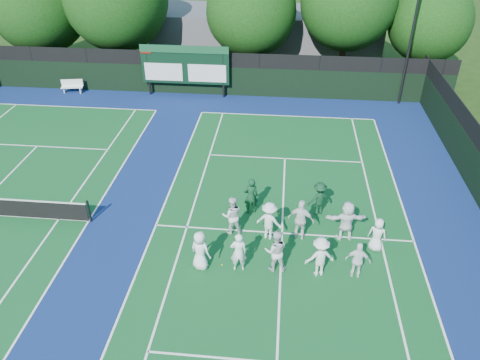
# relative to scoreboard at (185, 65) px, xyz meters

# --- Properties ---
(ground) EXTENTS (120.00, 120.00, 0.00)m
(ground) POSITION_rel_scoreboard_xyz_m (7.01, -15.59, -2.19)
(ground) COLOR #1B340E
(ground) RESTS_ON ground
(court_apron) EXTENTS (34.00, 32.00, 0.01)m
(court_apron) POSITION_rel_scoreboard_xyz_m (1.01, -14.59, -2.19)
(court_apron) COLOR navy
(court_apron) RESTS_ON ground
(near_court) EXTENTS (11.05, 23.85, 0.01)m
(near_court) POSITION_rel_scoreboard_xyz_m (7.01, -14.59, -2.18)
(near_court) COLOR #105122
(near_court) RESTS_ON ground
(back_fence) EXTENTS (34.00, 0.08, 3.00)m
(back_fence) POSITION_rel_scoreboard_xyz_m (1.01, 0.41, -0.83)
(back_fence) COLOR black
(back_fence) RESTS_ON ground
(scoreboard) EXTENTS (6.00, 0.21, 3.55)m
(scoreboard) POSITION_rel_scoreboard_xyz_m (0.00, 0.00, 0.00)
(scoreboard) COLOR black
(scoreboard) RESTS_ON ground
(clubhouse) EXTENTS (18.00, 6.00, 4.00)m
(clubhouse) POSITION_rel_scoreboard_xyz_m (5.01, 8.41, -0.19)
(clubhouse) COLOR #58585D
(clubhouse) RESTS_ON ground
(light_pole_right) EXTENTS (1.20, 0.30, 10.12)m
(light_pole_right) POSITION_rel_scoreboard_xyz_m (14.51, 0.11, 4.11)
(light_pole_right) COLOR black
(light_pole_right) RESTS_ON ground
(bench) EXTENTS (1.54, 0.67, 0.94)m
(bench) POSITION_rel_scoreboard_xyz_m (-8.15, -0.22, -1.68)
(bench) COLOR white
(bench) RESTS_ON ground
(tree_a) EXTENTS (7.01, 7.01, 8.51)m
(tree_a) POSITION_rel_scoreboard_xyz_m (-11.41, 3.99, 2.63)
(tree_a) COLOR black
(tree_a) RESTS_ON ground
(tree_b) EXTENTS (7.47, 7.47, 9.33)m
(tree_b) POSITION_rel_scoreboard_xyz_m (-5.44, 3.99, 3.21)
(tree_b) COLOR black
(tree_b) RESTS_ON ground
(tree_c) EXTENTS (6.39, 6.39, 8.12)m
(tree_c) POSITION_rel_scoreboard_xyz_m (4.29, 3.99, 2.57)
(tree_c) COLOR black
(tree_c) RESTS_ON ground
(tree_d) EXTENTS (6.60, 6.60, 8.99)m
(tree_d) POSITION_rel_scoreboard_xyz_m (11.00, 3.99, 3.32)
(tree_d) COLOR black
(tree_d) RESTS_ON ground
(tree_e) EXTENTS (5.66, 5.66, 7.35)m
(tree_e) POSITION_rel_scoreboard_xyz_m (16.66, 3.99, 2.18)
(tree_e) COLOR black
(tree_e) RESTS_ON ground
(tennis_ball_0) EXTENTS (0.07, 0.07, 0.07)m
(tennis_ball_0) POSITION_rel_scoreboard_xyz_m (4.73, -16.80, -2.16)
(tennis_ball_0) COLOR #B0C417
(tennis_ball_0) RESTS_ON ground
(tennis_ball_1) EXTENTS (0.07, 0.07, 0.07)m
(tennis_ball_1) POSITION_rel_scoreboard_xyz_m (9.69, -13.57, -2.16)
(tennis_ball_1) COLOR #B0C417
(tennis_ball_1) RESTS_ON ground
(tennis_ball_2) EXTENTS (0.07, 0.07, 0.07)m
(tennis_ball_2) POSITION_rel_scoreboard_xyz_m (8.62, -15.63, -2.16)
(tennis_ball_2) COLOR #B0C417
(tennis_ball_2) RESTS_ON ground
(tennis_ball_4) EXTENTS (0.07, 0.07, 0.07)m
(tennis_ball_4) POSITION_rel_scoreboard_xyz_m (6.86, -13.23, -2.16)
(tennis_ball_4) COLOR #B0C417
(tennis_ball_4) RESTS_ON ground
(player_front_0) EXTENTS (0.98, 0.84, 1.69)m
(player_front_0) POSITION_rel_scoreboard_xyz_m (3.94, -16.97, -1.34)
(player_front_0) COLOR white
(player_front_0) RESTS_ON ground
(player_front_1) EXTENTS (0.68, 0.49, 1.72)m
(player_front_1) POSITION_rel_scoreboard_xyz_m (5.39, -16.93, -1.33)
(player_front_1) COLOR white
(player_front_1) RESTS_ON ground
(player_front_2) EXTENTS (0.93, 0.76, 1.81)m
(player_front_2) POSITION_rel_scoreboard_xyz_m (6.78, -16.77, -1.29)
(player_front_2) COLOR silver
(player_front_2) RESTS_ON ground
(player_front_3) EXTENTS (1.23, 0.89, 1.71)m
(player_front_3) POSITION_rel_scoreboard_xyz_m (8.44, -16.89, -1.33)
(player_front_3) COLOR white
(player_front_3) RESTS_ON ground
(player_front_4) EXTENTS (0.96, 0.51, 1.57)m
(player_front_4) POSITION_rel_scoreboard_xyz_m (9.85, -16.86, -1.41)
(player_front_4) COLOR white
(player_front_4) RESTS_ON ground
(player_back_0) EXTENTS (0.98, 0.83, 1.78)m
(player_back_0) POSITION_rel_scoreboard_xyz_m (4.89, -14.71, -1.30)
(player_back_0) COLOR silver
(player_back_0) RESTS_ON ground
(player_back_1) EXTENTS (1.27, 0.96, 1.74)m
(player_back_1) POSITION_rel_scoreboard_xyz_m (6.46, -14.91, -1.32)
(player_back_1) COLOR white
(player_back_1) RESTS_ON ground
(player_back_2) EXTENTS (1.17, 0.70, 1.87)m
(player_back_2) POSITION_rel_scoreboard_xyz_m (7.75, -14.78, -1.26)
(player_back_2) COLOR white
(player_back_2) RESTS_ON ground
(player_back_3) EXTENTS (1.75, 0.73, 1.83)m
(player_back_3) POSITION_rel_scoreboard_xyz_m (9.61, -14.64, -1.27)
(player_back_3) COLOR white
(player_back_3) RESTS_ON ground
(player_back_4) EXTENTS (0.85, 0.70, 1.50)m
(player_back_4) POSITION_rel_scoreboard_xyz_m (10.79, -15.22, -1.44)
(player_back_4) COLOR white
(player_back_4) RESTS_ON ground
(coach_left) EXTENTS (0.75, 0.61, 1.78)m
(coach_left) POSITION_rel_scoreboard_xyz_m (5.56, -13.21, -1.30)
(coach_left) COLOR #103C21
(coach_left) RESTS_ON ground
(coach_right) EXTENTS (1.20, 0.96, 1.62)m
(coach_right) POSITION_rel_scoreboard_xyz_m (8.58, -13.00, -1.38)
(coach_right) COLOR #0E351D
(coach_right) RESTS_ON ground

